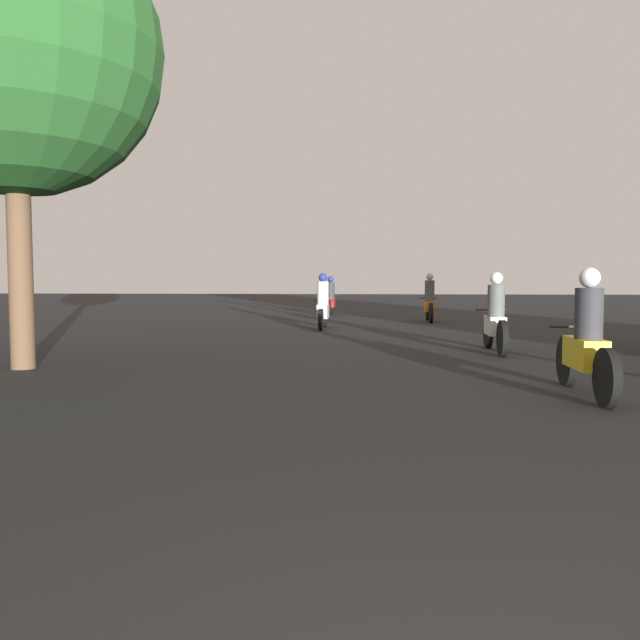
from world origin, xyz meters
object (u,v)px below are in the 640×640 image
object	(u,v)px
motorcycle_white	(495,320)
motorcycle_red	(331,300)
motorcycle_silver	(323,306)
motorcycle_orange	(429,302)
street_tree	(14,49)
motorcycle_yellow	(586,345)

from	to	relation	value
motorcycle_white	motorcycle_red	xyz separation A→B (m)	(-4.10, 12.29, -0.01)
motorcycle_silver	motorcycle_orange	xyz separation A→B (m)	(3.25, 3.35, 0.01)
motorcycle_white	motorcycle_red	bearing A→B (deg)	104.90
motorcycle_white	motorcycle_silver	world-z (taller)	motorcycle_silver
motorcycle_orange	street_tree	distance (m)	14.40
motorcycle_white	motorcycle_orange	world-z (taller)	motorcycle_orange
motorcycle_orange	street_tree	world-z (taller)	street_tree
motorcycle_yellow	motorcycle_red	bearing A→B (deg)	112.52
motorcycle_orange	street_tree	size ratio (longest dim) A/B	0.29
motorcycle_silver	motorcycle_yellow	bearing A→B (deg)	-76.54
motorcycle_white	motorcycle_orange	bearing A→B (deg)	89.98
motorcycle_red	street_tree	size ratio (longest dim) A/B	0.28
motorcycle_white	motorcycle_orange	xyz separation A→B (m)	(-0.54, 8.76, 0.03)
motorcycle_silver	street_tree	xyz separation A→B (m)	(-3.95, -8.38, 4.24)
motorcycle_orange	motorcycle_white	bearing A→B (deg)	-88.88
motorcycle_yellow	motorcycle_white	world-z (taller)	motorcycle_white
motorcycle_yellow	motorcycle_white	size ratio (longest dim) A/B	0.98
motorcycle_white	motorcycle_orange	size ratio (longest dim) A/B	1.05
motorcycle_white	motorcycle_red	world-z (taller)	motorcycle_white
motorcycle_white	motorcycle_yellow	bearing A→B (deg)	-90.66
motorcycle_yellow	motorcycle_orange	size ratio (longest dim) A/B	1.03
motorcycle_yellow	motorcycle_silver	xyz separation A→B (m)	(-4.03, 9.95, 0.02)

